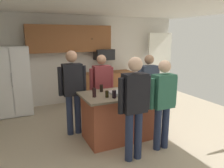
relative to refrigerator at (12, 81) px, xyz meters
The scene contains 22 objects.
floor 3.23m from the refrigerator, 49.98° to the right, with size 7.04×7.04×0.00m, color #B7A88E.
ceiling 3.55m from the refrigerator, 49.98° to the right, with size 7.04×7.04×0.00m, color white.
back_wall 2.09m from the refrigerator, 11.81° to the left, with size 6.40×0.10×2.60m, color silver.
french_door_window_panel 4.61m from the refrigerator, ahead, with size 0.90×0.06×2.00m, color white.
cabinet_run_upper 1.92m from the refrigerator, ahead, with size 2.40×0.38×0.75m.
cabinet_run_lower 2.64m from the refrigerator, ahead, with size 1.80×0.63×0.90m.
refrigerator is the anchor object (origin of this frame).
microwave_over_range 2.66m from the refrigerator, ahead, with size 0.56×0.40×0.32m, color black.
kitchen_island 3.04m from the refrigerator, 51.92° to the right, with size 1.43×0.88×0.93m.
person_host_foreground 2.42m from the refrigerator, 40.81° to the right, with size 0.57×0.22×1.61m.
person_elder_center 3.61m from the refrigerator, 61.09° to the right, with size 0.57×0.22×1.70m.
person_guest_by_door 3.44m from the refrigerator, 35.52° to the right, with size 0.57×0.22×1.60m.
person_guest_right 2.13m from the refrigerator, 58.50° to the right, with size 0.57×0.23×1.73m.
person_guest_left 3.88m from the refrigerator, 52.18° to the right, with size 0.57×0.22×1.61m.
mug_blue_stoneware 3.03m from the refrigerator, 44.65° to the right, with size 0.13×0.08×0.10m.
glass_short_whisky 3.45m from the refrigerator, 46.29° to the right, with size 0.06×0.06×0.17m.
glass_stout_tall 2.98m from the refrigerator, 58.79° to the right, with size 0.06×0.06×0.12m.
glass_dark_ale 2.67m from the refrigerator, 53.13° to the right, with size 0.07×0.07×0.14m.
mug_ceramic_white 3.30m from the refrigerator, 46.40° to the right, with size 0.13×0.09×0.11m.
tumbler_amber 3.11m from the refrigerator, 58.06° to the right, with size 0.08×0.08×0.14m.
glass_pilsner 2.78m from the refrigerator, 61.11° to the right, with size 0.07×0.07×0.17m.
serving_tray 3.06m from the refrigerator, 51.93° to the right, with size 0.44×0.30×0.04m.
Camera 1 is at (-1.93, -3.56, 2.02)m, focal length 34.44 mm.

